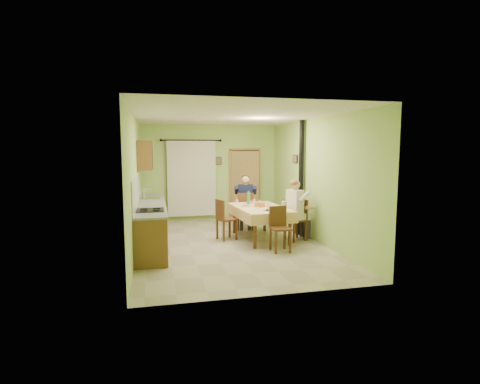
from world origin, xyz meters
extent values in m
cube|color=tan|center=(0.00, 0.00, 0.00)|extent=(4.00, 6.00, 0.01)
cube|color=#AFD76E|center=(0.00, 3.00, 1.40)|extent=(4.00, 0.04, 2.80)
cube|color=#AFD76E|center=(0.00, -3.00, 1.40)|extent=(4.00, 0.04, 2.80)
cube|color=#AFD76E|center=(-2.00, 0.00, 1.40)|extent=(0.04, 6.00, 2.80)
cube|color=#AFD76E|center=(2.00, 0.00, 1.40)|extent=(0.04, 6.00, 2.80)
cube|color=white|center=(0.00, 0.00, 2.80)|extent=(4.00, 6.00, 0.04)
cube|color=brown|center=(-1.70, 0.40, 0.44)|extent=(0.60, 3.60, 0.88)
cube|color=gray|center=(-1.70, 0.40, 0.90)|extent=(0.64, 3.64, 0.04)
cube|color=white|center=(-1.99, 0.40, 1.23)|extent=(0.02, 3.60, 0.66)
cube|color=silver|center=(-1.70, 1.20, 0.92)|extent=(0.42, 0.42, 0.03)
cube|color=black|center=(-1.70, -0.60, 0.93)|extent=(0.52, 0.56, 0.02)
cube|color=black|center=(-1.40, -0.60, 0.45)|extent=(0.01, 0.55, 0.55)
cube|color=brown|center=(-1.82, 1.70, 1.95)|extent=(0.35, 1.40, 0.70)
cylinder|color=black|center=(-0.55, 2.88, 2.35)|extent=(1.70, 0.04, 0.04)
cube|color=silver|center=(-0.55, 2.90, 1.25)|extent=(1.40, 0.06, 2.20)
cube|color=black|center=(1.05, 2.98, 1.03)|extent=(0.84, 0.03, 2.06)
cube|color=#A17B43|center=(0.60, 2.97, 1.03)|extent=(0.06, 0.06, 2.12)
cube|color=#A17B43|center=(1.50, 2.97, 1.03)|extent=(0.06, 0.06, 2.12)
cube|color=#A17B43|center=(1.05, 2.97, 2.09)|extent=(0.96, 0.06, 0.06)
cube|color=#A17B43|center=(1.04, 2.87, 1.02)|extent=(0.80, 0.24, 2.04)
cube|color=#F1BF7B|center=(0.78, 0.31, 0.74)|extent=(1.20, 1.87, 0.04)
cube|color=#F1BF7B|center=(0.85, -0.59, 0.63)|extent=(1.07, 0.10, 0.22)
cube|color=#F1BF7B|center=(0.72, 1.20, 0.63)|extent=(1.07, 0.10, 0.22)
cube|color=#F1BF7B|center=(0.25, 0.27, 0.63)|extent=(0.15, 1.79, 0.22)
cube|color=#F1BF7B|center=(1.32, 0.35, 0.63)|extent=(0.15, 1.79, 0.22)
cylinder|color=white|center=(0.72, 0.99, 0.77)|extent=(0.25, 0.25, 0.02)
ellipsoid|color=#CC7233|center=(0.72, 0.99, 0.79)|extent=(0.12, 0.12, 0.05)
cylinder|color=white|center=(0.84, -0.31, 0.77)|extent=(0.25, 0.25, 0.02)
ellipsoid|color=#CC7233|center=(0.84, -0.31, 0.79)|extent=(0.12, 0.12, 0.05)
cylinder|color=white|center=(1.07, -0.01, 0.77)|extent=(0.25, 0.25, 0.02)
ellipsoid|color=#CC7233|center=(1.07, -0.01, 0.79)|extent=(0.12, 0.12, 0.05)
cylinder|color=white|center=(0.48, 0.47, 0.77)|extent=(0.25, 0.25, 0.02)
ellipsoid|color=#CC7233|center=(0.48, 0.47, 0.79)|extent=(0.12, 0.12, 0.05)
cylinder|color=#D36D39|center=(0.78, 0.36, 0.80)|extent=(0.26, 0.26, 0.08)
cylinder|color=white|center=(0.83, -0.24, 0.77)|extent=(0.28, 0.28, 0.02)
cube|color=tan|center=(0.80, -0.20, 0.79)|extent=(0.06, 0.07, 0.03)
cube|color=tan|center=(0.82, -0.21, 0.79)|extent=(0.07, 0.05, 0.03)
cube|color=tan|center=(0.82, -0.27, 0.79)|extent=(0.07, 0.07, 0.03)
cylinder|color=silver|center=(0.93, 0.21, 0.81)|extent=(0.07, 0.07, 0.10)
cylinder|color=silver|center=(0.88, 0.69, 0.81)|extent=(0.07, 0.07, 0.10)
cylinder|color=white|center=(1.09, -0.47, 0.88)|extent=(0.11, 0.11, 0.22)
cylinder|color=silver|center=(1.09, -0.47, 0.91)|extent=(0.02, 0.02, 0.30)
cube|color=#543016|center=(0.71, 1.45, 0.48)|extent=(0.51, 0.51, 0.04)
cube|color=#543016|center=(0.66, 1.26, 0.74)|extent=(0.42, 0.14, 0.48)
cube|color=#543016|center=(0.89, -0.81, 0.48)|extent=(0.39, 0.39, 0.04)
cube|color=#543016|center=(0.89, -0.65, 0.71)|extent=(0.37, 0.06, 0.43)
cube|color=#543016|center=(1.54, 0.00, 0.48)|extent=(0.49, 0.49, 0.04)
cube|color=#543016|center=(1.71, 0.05, 0.73)|extent=(0.15, 0.39, 0.45)
cube|color=#543016|center=(0.01, 0.43, 0.48)|extent=(0.49, 0.49, 0.04)
cube|color=#543016|center=(-0.16, 0.38, 0.72)|extent=(0.15, 0.39, 0.45)
cube|color=#141938|center=(0.68, 1.35, 0.56)|extent=(0.44, 0.47, 0.16)
cube|color=#141938|center=(0.71, 1.48, 0.91)|extent=(0.44, 0.31, 0.54)
sphere|color=tan|center=(0.71, 1.47, 1.30)|extent=(0.21, 0.21, 0.21)
ellipsoid|color=black|center=(0.72, 1.51, 1.34)|extent=(0.21, 0.21, 0.16)
cube|color=silver|center=(1.64, 0.03, 0.56)|extent=(0.48, 0.45, 0.16)
cube|color=silver|center=(1.51, 0.00, 0.91)|extent=(0.32, 0.44, 0.54)
sphere|color=tan|center=(1.52, 0.00, 1.30)|extent=(0.21, 0.21, 0.21)
ellipsoid|color=olive|center=(1.49, -0.01, 1.34)|extent=(0.21, 0.21, 0.16)
cylinder|color=black|center=(1.90, 0.60, 1.40)|extent=(0.12, 0.12, 2.80)
cylinder|color=black|center=(1.90, 0.60, 0.15)|extent=(0.24, 0.24, 0.30)
cube|color=black|center=(0.25, 2.97, 1.75)|extent=(0.19, 0.03, 0.23)
cube|color=brown|center=(1.97, 1.20, 1.85)|extent=(0.03, 0.31, 0.21)
camera|label=1|loc=(-1.60, -7.97, 2.11)|focal=28.00mm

